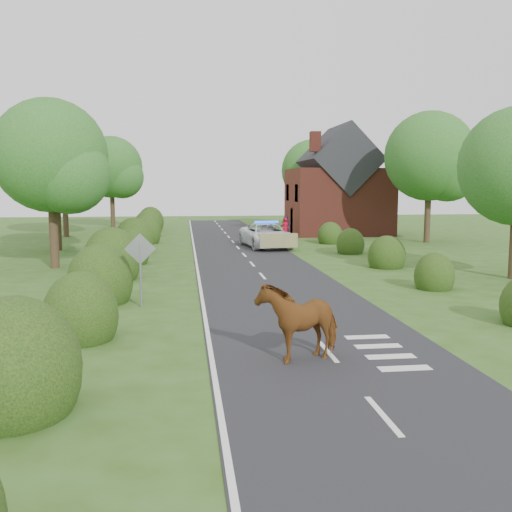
{
  "coord_description": "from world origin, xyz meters",
  "views": [
    {
      "loc": [
        -3.49,
        -17.45,
        4.14
      ],
      "look_at": [
        -0.65,
        5.16,
        1.3
      ],
      "focal_mm": 40.0,
      "sensor_mm": 36.0,
      "label": 1
    }
  ],
  "objects": [
    {
      "name": "ground",
      "position": [
        0.0,
        0.0,
        0.0
      ],
      "size": [
        120.0,
        120.0,
        0.0
      ],
      "primitive_type": "plane",
      "color": "#314F15"
    },
    {
      "name": "road_sign",
      "position": [
        -5.0,
        2.0,
        1.65
      ],
      "size": [
        1.06,
        0.08,
        2.53
      ],
      "color": "gray",
      "rests_on": "ground"
    },
    {
      "name": "tree_left_a",
      "position": [
        -9.75,
        11.86,
        5.34
      ],
      "size": [
        5.74,
        5.6,
        8.38
      ],
      "color": "#332316",
      "rests_on": "ground"
    },
    {
      "name": "cow",
      "position": [
        -0.81,
        -4.31,
        0.79
      ],
      "size": [
        2.5,
        1.97,
        1.57
      ],
      "primitive_type": "imported",
      "rotation": [
        0.0,
        0.0,
        -1.15
      ],
      "color": "brown",
      "rests_on": "ground"
    },
    {
      "name": "hedgerow_right",
      "position": [
        6.6,
        11.21,
        0.55
      ],
      "size": [
        2.1,
        45.78,
        2.1
      ],
      "color": "black",
      "rests_on": "ground"
    },
    {
      "name": "tree_right_c",
      "position": [
        9.27,
        37.85,
        5.34
      ],
      "size": [
        6.15,
        6.0,
        8.58
      ],
      "color": "#332316",
      "rests_on": "ground"
    },
    {
      "name": "road",
      "position": [
        0.0,
        15.0,
        0.01
      ],
      "size": [
        6.0,
        70.0,
        0.02
      ],
      "primitive_type": "cube",
      "color": "black",
      "rests_on": "ground"
    },
    {
      "name": "police_van",
      "position": [
        1.92,
        20.04,
        0.81
      ],
      "size": [
        3.39,
        6.17,
        1.77
      ],
      "rotation": [
        0.0,
        0.0,
        0.12
      ],
      "color": "white",
      "rests_on": "ground"
    },
    {
      "name": "house",
      "position": [
        9.49,
        30.0,
        3.79
      ],
      "size": [
        8.0,
        7.4,
        9.17
      ],
      "color": "brown",
      "rests_on": "ground"
    },
    {
      "name": "pedestrian_purple",
      "position": [
        4.55,
        27.49,
        0.84
      ],
      "size": [
        0.86,
        0.7,
        1.68
      ],
      "primitive_type": "imported",
      "rotation": [
        0.0,
        0.0,
        3.22
      ],
      "color": "#351F57",
      "rests_on": "ground"
    },
    {
      "name": "pedestrian_red",
      "position": [
        4.1,
        25.26,
        0.84
      ],
      "size": [
        0.73,
        0.62,
        1.69
      ],
      "primitive_type": "imported",
      "rotation": [
        0.0,
        0.0,
        3.56
      ],
      "color": "#AC071B",
      "rests_on": "ground"
    },
    {
      "name": "tree_right_b",
      "position": [
        14.29,
        21.84,
        5.94
      ],
      "size": [
        6.56,
        6.4,
        9.4
      ],
      "color": "#332316",
      "rests_on": "ground"
    },
    {
      "name": "tree_left_b",
      "position": [
        -11.25,
        19.86,
        5.04
      ],
      "size": [
        5.74,
        5.6,
        8.07
      ],
      "color": "#332316",
      "rests_on": "ground"
    },
    {
      "name": "tree_left_d",
      "position": [
        -10.23,
        39.85,
        5.64
      ],
      "size": [
        6.15,
        6.0,
        8.89
      ],
      "color": "#332316",
      "rests_on": "ground"
    },
    {
      "name": "tree_left_c",
      "position": [
        -12.7,
        29.83,
        6.53
      ],
      "size": [
        6.97,
        6.8,
        10.22
      ],
      "color": "#332316",
      "rests_on": "ground"
    },
    {
      "name": "road_markings",
      "position": [
        -1.6,
        12.93,
        0.03
      ],
      "size": [
        4.96,
        70.0,
        0.01
      ],
      "color": "white",
      "rests_on": "road"
    },
    {
      "name": "hedgerow_left",
      "position": [
        -6.51,
        11.69,
        0.75
      ],
      "size": [
        2.75,
        50.41,
        3.0
      ],
      "color": "black",
      "rests_on": "ground"
    }
  ]
}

